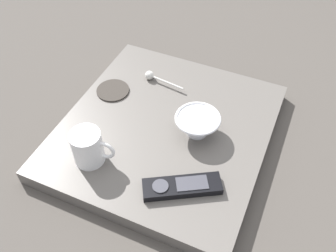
{
  "coord_description": "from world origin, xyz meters",
  "views": [
    {
      "loc": [
        0.62,
        0.28,
        0.79
      ],
      "look_at": [
        0.01,
        0.01,
        0.06
      ],
      "focal_mm": 39.71,
      "sensor_mm": 36.0,
      "label": 1
    }
  ],
  "objects": [
    {
      "name": "coffee_mug",
      "position": [
        0.18,
        -0.13,
        0.09
      ],
      "size": [
        0.08,
        0.11,
        0.09
      ],
      "color": "white",
      "rests_on": "table"
    },
    {
      "name": "cereal_bowl",
      "position": [
        -0.01,
        0.09,
        0.08
      ],
      "size": [
        0.12,
        0.12,
        0.06
      ],
      "color": "silver",
      "rests_on": "table"
    },
    {
      "name": "tv_remote_near",
      "position": [
        0.17,
        0.12,
        0.05
      ],
      "size": [
        0.14,
        0.19,
        0.02
      ],
      "color": "black",
      "rests_on": "table"
    },
    {
      "name": "ground_plane",
      "position": [
        0.0,
        0.0,
        0.0
      ],
      "size": [
        6.0,
        6.0,
        0.0
      ],
      "primitive_type": "plane",
      "color": "#47423D"
    },
    {
      "name": "teaspoon",
      "position": [
        -0.16,
        -0.12,
        0.06
      ],
      "size": [
        0.03,
        0.13,
        0.03
      ],
      "color": "silver",
      "rests_on": "table"
    },
    {
      "name": "drink_coaster",
      "position": [
        -0.06,
        -0.2,
        0.04
      ],
      "size": [
        0.1,
        0.1,
        0.01
      ],
      "color": "#332D28",
      "rests_on": "table"
    },
    {
      "name": "table",
      "position": [
        0.0,
        0.0,
        0.02
      ],
      "size": [
        0.58,
        0.54,
        0.04
      ],
      "color": "#5B5651",
      "rests_on": "ground"
    }
  ]
}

